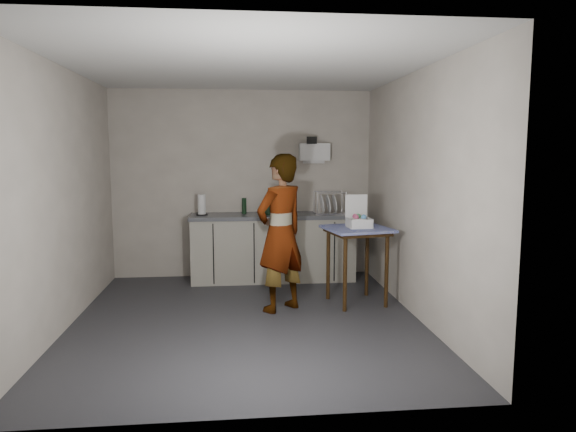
{
  "coord_description": "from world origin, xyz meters",
  "views": [
    {
      "loc": [
        -0.11,
        -5.22,
        1.76
      ],
      "look_at": [
        0.48,
        0.45,
        1.04
      ],
      "focal_mm": 32.0,
      "sensor_mm": 36.0,
      "label": 1
    }
  ],
  "objects": [
    {
      "name": "kitchen_counter",
      "position": [
        0.4,
        1.7,
        0.43
      ],
      "size": [
        2.24,
        0.62,
        0.91
      ],
      "color": "black",
      "rests_on": "ground"
    },
    {
      "name": "dark_bottle",
      "position": [
        0.01,
        1.77,
        1.02
      ],
      "size": [
        0.06,
        0.06,
        0.22
      ],
      "primitive_type": "cylinder",
      "color": "black",
      "rests_on": "kitchen_counter"
    },
    {
      "name": "wall_left",
      "position": [
        -1.79,
        0.0,
        1.3
      ],
      "size": [
        0.02,
        4.0,
        2.6
      ],
      "primitive_type": "cube",
      "color": "#B8AEA0",
      "rests_on": "ground"
    },
    {
      "name": "ground",
      "position": [
        0.0,
        0.0,
        0.0
      ],
      "size": [
        4.0,
        4.0,
        0.0
      ],
      "primitive_type": "plane",
      "color": "#2C2D32",
      "rests_on": "ground"
    },
    {
      "name": "soap_bottle",
      "position": [
        0.34,
        1.64,
        1.07
      ],
      "size": [
        0.17,
        0.17,
        0.33
      ],
      "primitive_type": "imported",
      "rotation": [
        0.0,
        0.0,
        0.52
      ],
      "color": "black",
      "rests_on": "kitchen_counter"
    },
    {
      "name": "wall_right",
      "position": [
        1.79,
        0.0,
        1.3
      ],
      "size": [
        0.02,
        4.0,
        2.6
      ],
      "primitive_type": "cube",
      "color": "#B8AEA0",
      "rests_on": "ground"
    },
    {
      "name": "standing_man",
      "position": [
        0.38,
        0.32,
        0.87
      ],
      "size": [
        0.76,
        0.72,
        1.74
      ],
      "primitive_type": "imported",
      "rotation": [
        0.0,
        0.0,
        3.79
      ],
      "color": "#B2A593",
      "rests_on": "ground"
    },
    {
      "name": "ceiling",
      "position": [
        0.0,
        0.0,
        2.6
      ],
      "size": [
        3.6,
        4.0,
        0.01
      ],
      "primitive_type": "cube",
      "color": "white",
      "rests_on": "wall_back"
    },
    {
      "name": "dish_rack",
      "position": [
        1.17,
        1.68,
        0.98
      ],
      "size": [
        0.44,
        0.33,
        0.31
      ],
      "color": "silver",
      "rests_on": "kitchen_counter"
    },
    {
      "name": "soda_can",
      "position": [
        0.42,
        1.73,
        0.98
      ],
      "size": [
        0.07,
        0.07,
        0.14
      ],
      "primitive_type": "cylinder",
      "color": "red",
      "rests_on": "kitchen_counter"
    },
    {
      "name": "paper_towel",
      "position": [
        -0.55,
        1.69,
        1.04
      ],
      "size": [
        0.15,
        0.15,
        0.28
      ],
      "color": "black",
      "rests_on": "kitchen_counter"
    },
    {
      "name": "bakery_box",
      "position": [
        1.3,
        0.51,
        0.97
      ],
      "size": [
        0.27,
        0.28,
        0.37
      ],
      "rotation": [
        0.0,
        0.0,
        0.04
      ],
      "color": "white",
      "rests_on": "side_table"
    },
    {
      "name": "side_table",
      "position": [
        1.28,
        0.49,
        0.78
      ],
      "size": [
        0.81,
        0.81,
        0.89
      ],
      "rotation": [
        0.0,
        0.0,
        0.19
      ],
      "color": "#3A250D",
      "rests_on": "ground"
    },
    {
      "name": "wall_shelf",
      "position": [
        1.0,
        1.92,
        1.75
      ],
      "size": [
        0.42,
        0.18,
        0.37
      ],
      "color": "white",
      "rests_on": "ground"
    },
    {
      "name": "wall_back",
      "position": [
        0.0,
        1.99,
        1.3
      ],
      "size": [
        3.6,
        0.02,
        2.6
      ],
      "primitive_type": "cube",
      "color": "#B8AEA0",
      "rests_on": "ground"
    }
  ]
}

